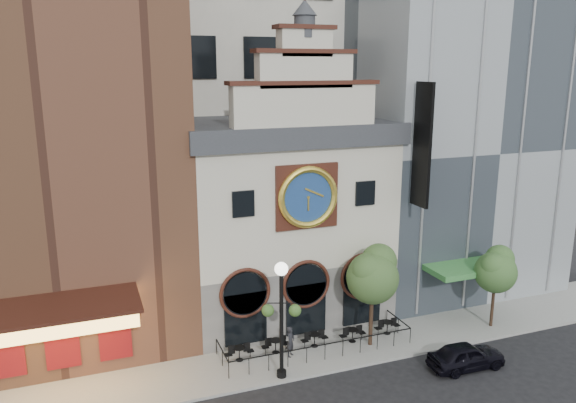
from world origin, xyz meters
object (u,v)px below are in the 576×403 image
Objects in this scene: bistro_1 at (276,345)px; bistro_4 at (387,326)px; car_right at (466,356)px; lamppost at (281,307)px; tree_left at (373,273)px; bistro_2 at (315,339)px; bistro_3 at (352,334)px; tree_right at (496,269)px; bistro_0 at (239,352)px; pedestrian at (290,341)px.

bistro_1 and bistro_4 have the same top height.
bistro_1 is at bearing 63.55° from car_right.
tree_left is (5.89, 1.44, 0.46)m from lamppost.
bistro_2 is 2.26m from bistro_3.
bistro_1 is at bearing 173.83° from tree_right.
bistro_2 is at bearing 173.59° from bistro_3.
bistro_0 is 11.96m from car_right.
bistro_2 is at bearing -2.29° from bistro_1.
tree_left reaches higher than tree_right.
bistro_2 is 1.77m from pedestrian.
tree_left is at bearing -6.53° from bistro_0.
car_right is (11.00, -4.69, 0.09)m from bistro_0.
pedestrian is at bearing -162.26° from bistro_2.
bistro_2 is 8.13m from car_right.
tree_right is at bearing -51.32° from car_right.
bistro_2 is 0.32× the size of tree_right.
bistro_4 is 6.27m from pedestrian.
tree_left is (5.37, -0.96, 3.78)m from bistro_1.
bistro_0 is 0.32× the size of tree_right.
lamppost is at bearing -163.37° from bistro_4.
bistro_3 is 3.92m from tree_left.
lamppost is at bearing -102.27° from bistro_1.
car_right is 6.37m from tree_right.
bistro_2 is (4.37, 0.01, 0.00)m from bistro_0.
car_right reaches higher than bistro_0.
bistro_0 is 0.27× the size of tree_left.
bistro_1 is 6.64m from tree_left.
tree_right is at bearing -10.97° from bistro_4.
bistro_0 and bistro_3 have the same top height.
bistro_3 is at bearing 46.41° from car_right.
pedestrian reaches higher than bistro_3.
bistro_3 is 0.93× the size of pedestrian.
bistro_4 is at bearing -0.54° from bistro_0.
car_right is at bearing -45.38° from bistro_3.
bistro_1 is 13.82m from tree_right.
pedestrian is (-3.89, -0.27, 0.39)m from bistro_3.
tree_left reaches higher than bistro_4.
bistro_0 is 4.37m from bistro_2.
bistro_1 is at bearing 2.86° from bistro_0.
tree_right is (8.84, -1.10, 3.18)m from bistro_3.
lamppost is at bearing -176.06° from tree_right.
tree_right reaches higher than bistro_1.
tree_right reaches higher than bistro_0.
bistro_0 and bistro_2 have the same top height.
bistro_1 is at bearing 177.71° from bistro_2.
bistro_1 is 0.32× the size of tree_right.
bistro_0 is 1.00× the size of bistro_1.
bistro_0 is at bearing 177.93° from bistro_3.
bistro_2 is 4.92m from lamppost.
bistro_2 and bistro_4 have the same top height.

